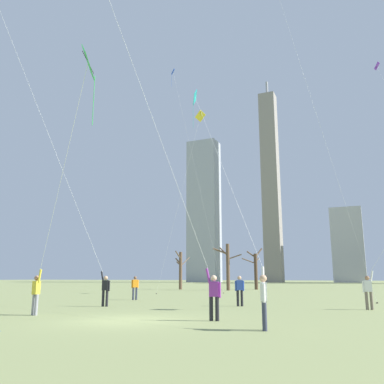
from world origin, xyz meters
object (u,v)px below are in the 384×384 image
Objects in this scene: kite_flyer_foreground_right_orange at (193,237)px; distant_kite_low_near_trees_yellow at (198,127)px; distant_kite_drifting_left_blue at (176,86)px; bare_tree_far_right_edge at (256,269)px; kite_flyer_midfield_right_teal at (233,207)px; bare_tree_center at (227,265)px; bystander_strolling_midfield at (240,289)px; bare_tree_rightmost at (180,269)px; distant_kite_high_overhead_purple at (383,79)px; kite_flyer_foreground_left_green at (43,263)px; kite_flyer_midfield_left_red at (79,220)px; bystander_far_off_by_trees at (135,287)px.

kite_flyer_foreground_right_orange reaches higher than distant_kite_low_near_trees_yellow.
distant_kite_low_near_trees_yellow is at bearing -46.45° from distant_kite_drifting_left_blue.
distant_kite_drifting_left_blue is 25.37m from bare_tree_far_right_edge.
kite_flyer_midfield_right_teal reaches higher than bare_tree_center.
kite_flyer_midfield_right_teal reaches higher than bystander_strolling_midfield.
kite_flyer_midfield_right_teal is 37.72m from bare_tree_rightmost.
distant_kite_low_near_trees_yellow is at bearing 116.25° from kite_flyer_midfield_right_teal.
kite_flyer_midfield_right_teal is 25.56m from distant_kite_low_near_trees_yellow.
bare_tree_center is at bearing 161.30° from distant_kite_high_overhead_purple.
kite_flyer_midfield_right_teal is at bearing 65.13° from kite_flyer_foreground_right_orange.
bare_tree_far_right_edge is (-7.02, 30.57, 1.71)m from bystander_strolling_midfield.
kite_flyer_foreground_left_green is 0.38× the size of distant_kite_high_overhead_purple.
bare_tree_rightmost is (-2.89, 7.76, -21.87)m from distant_kite_drifting_left_blue.
kite_flyer_midfield_left_red reaches higher than kite_flyer_foreground_right_orange.
bystander_far_off_by_trees is 0.33× the size of bare_tree_rightmost.
kite_flyer_midfield_right_teal is at bearing -61.74° from bare_tree_rightmost.
bystander_far_off_by_trees is 0.09× the size of distant_kite_low_near_trees_yellow.
kite_flyer_foreground_right_orange reaches higher than kite_flyer_midfield_right_teal.
kite_flyer_foreground_right_orange is 3.48× the size of bare_tree_center.
bare_tree_far_right_edge is at bearing 145.51° from distant_kite_high_overhead_purple.
kite_flyer_midfield_left_red is at bearing -85.36° from bystander_far_off_by_trees.
kite_flyer_midfield_right_teal is 9.98× the size of bystander_far_off_by_trees.
kite_flyer_foreground_left_green is 1.61× the size of bare_tree_far_right_edge.
kite_flyer_foreground_left_green is at bearing -63.80° from kite_flyer_midfield_left_red.
kite_flyer_foreground_right_orange is 1.20× the size of kite_flyer_midfield_right_teal.
distant_kite_high_overhead_purple reaches higher than kite_flyer_midfield_right_teal.
kite_flyer_foreground_left_green is 12.84m from bystander_far_off_by_trees.
kite_flyer_foreground_right_orange is 1.06× the size of distant_kite_low_near_trees_yellow.
kite_flyer_midfield_left_red reaches higher than bare_tree_center.
kite_flyer_midfield_right_teal is at bearing -106.97° from distant_kite_high_overhead_purple.
distant_kite_drifting_left_blue is at bearing 120.45° from kite_flyer_midfield_right_teal.
bare_tree_center is (-3.82, 34.83, 0.91)m from kite_flyer_foreground_left_green.
bare_tree_far_right_edge is at bearing 103.28° from kite_flyer_midfield_right_teal.
kite_flyer_midfield_right_teal is at bearing -12.23° from kite_flyer_midfield_left_red.
kite_flyer_foreground_right_orange reaches higher than bystander_strolling_midfield.
bare_tree_center reaches higher than bare_tree_rightmost.
bare_tree_far_right_edge is (-7.71, 38.61, -0.39)m from kite_flyer_foreground_right_orange.
distant_kite_drifting_left_blue is 4.90× the size of bare_tree_center.
bare_tree_center is (-9.21, 25.61, 2.12)m from bystander_strolling_midfield.
bare_tree_rightmost is (-16.91, 35.18, -0.37)m from kite_flyer_foreground_right_orange.
bystander_strolling_midfield is at bearing 94.89° from kite_flyer_foreground_right_orange.
bare_tree_center is (-1.23, 29.56, -1.66)m from kite_flyer_midfield_left_red.
distant_kite_low_near_trees_yellow is 10.77m from distant_kite_drifting_left_blue.
kite_flyer_foreground_left_green is 0.32× the size of distant_kite_drifting_left_blue.
bare_tree_center is at bearing 94.40° from distant_kite_low_near_trees_yellow.
distant_kite_drifting_left_blue is (-4.77, 16.22, 23.59)m from bystander_far_off_by_trees.
kite_flyer_midfield_left_red is at bearing 116.20° from kite_flyer_foreground_left_green.
distant_kite_drifting_left_blue reaches higher than bare_tree_rightmost.
distant_kite_low_near_trees_yellow is 0.67× the size of distant_kite_drifting_left_blue.
kite_flyer_midfield_right_teal reaches higher than bystander_far_off_by_trees.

